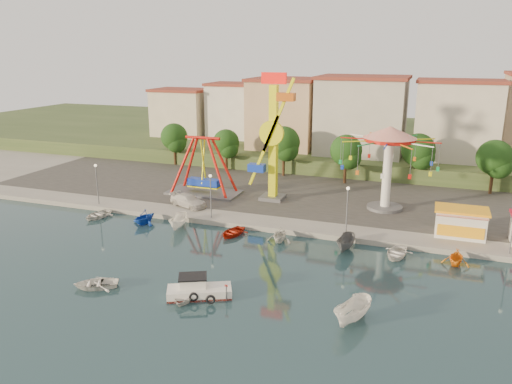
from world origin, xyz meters
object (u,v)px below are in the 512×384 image
at_px(cabin_motorboat, 198,291).
at_px(van, 188,200).
at_px(wave_swinger, 389,149).
at_px(skiff, 353,312).
at_px(pirate_ship_ride, 203,167).
at_px(rowboat_a, 185,295).
at_px(kamikaze_tower, 274,141).

xyz_separation_m(cabin_motorboat, van, (-11.44, 20.36, 0.87)).
relative_size(wave_swinger, van, 2.21).
bearing_deg(cabin_motorboat, skiff, -25.23).
height_order(wave_swinger, cabin_motorboat, wave_swinger).
bearing_deg(van, cabin_motorboat, -130.84).
relative_size(pirate_ship_ride, cabin_motorboat, 1.77).
xyz_separation_m(wave_swinger, rowboat_a, (-12.98, -28.60, -7.83)).
relative_size(pirate_ship_ride, skiff, 2.21).
bearing_deg(kamikaze_tower, rowboat_a, -87.33).
bearing_deg(rowboat_a, cabin_motorboat, 39.47).
distance_m(kamikaze_tower, skiff, 31.43).
xyz_separation_m(pirate_ship_ride, van, (0.66, -6.03, -3.03)).
relative_size(wave_swinger, cabin_motorboat, 2.06).
xyz_separation_m(skiff, van, (-24.24, 20.21, 0.49)).
bearing_deg(wave_swinger, kamikaze_tower, -175.95).
bearing_deg(kamikaze_tower, wave_swinger, 4.05).
bearing_deg(kamikaze_tower, skiff, -60.80).
bearing_deg(van, wave_swinger, -52.81).
bearing_deg(van, skiff, -110.00).
bearing_deg(skiff, van, 160.15).
bearing_deg(rowboat_a, wave_swinger, 57.74).
bearing_deg(pirate_ship_ride, wave_swinger, 3.21).
bearing_deg(cabin_motorboat, van, 93.46).
height_order(wave_swinger, van, wave_swinger).
height_order(pirate_ship_ride, cabin_motorboat, pirate_ship_ride).
xyz_separation_m(pirate_ship_ride, wave_swinger, (24.30, 1.36, 3.80)).
relative_size(cabin_motorboat, van, 1.07).
relative_size(rowboat_a, van, 0.68).
xyz_separation_m(wave_swinger, cabin_motorboat, (-12.20, -27.75, -7.70)).
relative_size(wave_swinger, rowboat_a, 3.26).
bearing_deg(wave_swinger, cabin_motorboat, -113.74).
bearing_deg(van, pirate_ship_ride, 26.06).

